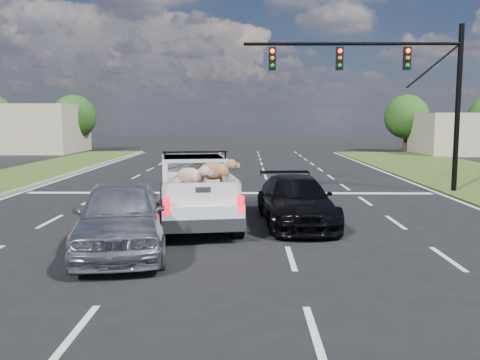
% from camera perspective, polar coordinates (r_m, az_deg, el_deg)
% --- Properties ---
extents(ground, '(160.00, 160.00, 0.00)m').
position_cam_1_polar(ground, '(11.57, -3.03, -8.72)').
color(ground, black).
rests_on(ground, ground).
extents(road_markings, '(17.75, 60.00, 0.01)m').
position_cam_1_polar(road_markings, '(17.97, -1.63, -3.06)').
color(road_markings, silver).
rests_on(road_markings, ground).
extents(traffic_signal, '(9.11, 0.31, 7.00)m').
position_cam_1_polar(traffic_signal, '(22.61, 17.67, 10.67)').
color(traffic_signal, black).
rests_on(traffic_signal, ground).
extents(building_left, '(10.00, 8.00, 4.40)m').
position_cam_1_polar(building_left, '(51.50, -23.05, 5.33)').
color(building_left, tan).
rests_on(building_left, ground).
extents(tree_far_c, '(4.20, 4.20, 5.40)m').
position_cam_1_polar(tree_far_c, '(51.90, -18.14, 6.75)').
color(tree_far_c, '#332114').
rests_on(tree_far_c, ground).
extents(tree_far_d, '(4.20, 4.20, 5.40)m').
position_cam_1_polar(tree_far_d, '(51.43, 18.19, 6.75)').
color(tree_far_d, '#332114').
rests_on(tree_far_d, ground).
extents(pickup_truck, '(2.97, 6.00, 2.15)m').
position_cam_1_polar(pickup_truck, '(15.39, -4.97, -1.00)').
color(pickup_truck, black).
rests_on(pickup_truck, ground).
extents(silver_sedan, '(2.87, 5.28, 1.70)m').
position_cam_1_polar(silver_sedan, '(12.27, -13.20, -3.91)').
color(silver_sedan, '#AFB2B7').
rests_on(silver_sedan, ground).
extents(black_coupe, '(2.32, 4.98, 1.41)m').
position_cam_1_polar(black_coupe, '(15.13, 6.26, -2.31)').
color(black_coupe, black).
rests_on(black_coupe, ground).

